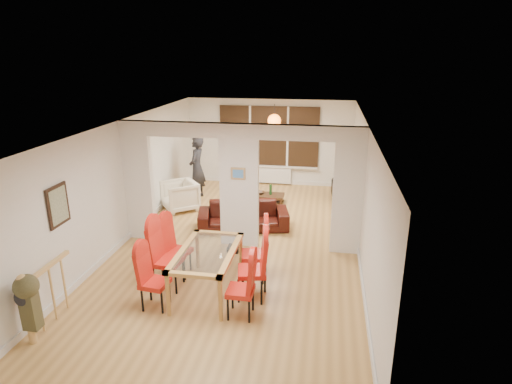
% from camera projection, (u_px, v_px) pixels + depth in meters
% --- Properties ---
extents(floor, '(5.00, 9.00, 0.01)m').
position_uv_depth(floor, '(240.00, 244.00, 9.21)').
color(floor, tan).
rests_on(floor, ground).
extents(room_walls, '(5.00, 9.00, 2.60)m').
position_uv_depth(room_walls, '(239.00, 186.00, 8.80)').
color(room_walls, silver).
rests_on(room_walls, floor).
extents(divider_wall, '(5.00, 0.18, 2.60)m').
position_uv_depth(divider_wall, '(239.00, 186.00, 8.80)').
color(divider_wall, white).
rests_on(divider_wall, floor).
extents(bay_window_blinds, '(3.00, 0.08, 1.80)m').
position_uv_depth(bay_window_blinds, '(269.00, 136.00, 12.90)').
color(bay_window_blinds, black).
rests_on(bay_window_blinds, room_walls).
extents(radiator, '(1.40, 0.08, 0.50)m').
position_uv_depth(radiator, '(268.00, 175.00, 13.24)').
color(radiator, white).
rests_on(radiator, floor).
extents(pendant_light, '(0.36, 0.36, 0.36)m').
position_uv_depth(pendant_light, '(274.00, 121.00, 11.58)').
color(pendant_light, orange).
rests_on(pendant_light, room_walls).
extents(stair_newel, '(0.40, 1.20, 1.10)m').
position_uv_depth(stair_newel, '(50.00, 290.00, 6.40)').
color(stair_newel, tan).
rests_on(stair_newel, floor).
extents(wall_poster, '(0.04, 0.52, 0.67)m').
position_uv_depth(wall_poster, '(58.00, 205.00, 6.85)').
color(wall_poster, gray).
rests_on(wall_poster, room_walls).
extents(pillar_photo, '(0.30, 0.03, 0.25)m').
position_uv_depth(pillar_photo, '(238.00, 174.00, 8.62)').
color(pillar_photo, '#4C8CD8').
rests_on(pillar_photo, divider_wall).
extents(dining_table, '(0.93, 1.66, 0.78)m').
position_uv_depth(dining_table, '(208.00, 271.00, 7.27)').
color(dining_table, '#B98844').
rests_on(dining_table, floor).
extents(dining_chair_la, '(0.46, 0.46, 1.02)m').
position_uv_depth(dining_chair_la, '(155.00, 279.00, 6.80)').
color(dining_chair_la, red).
rests_on(dining_chair_la, floor).
extents(dining_chair_lb, '(0.51, 0.51, 1.18)m').
position_uv_depth(dining_chair_lb, '(168.00, 256.00, 7.36)').
color(dining_chair_lb, red).
rests_on(dining_chair_lb, floor).
extents(dining_chair_lc, '(0.52, 0.52, 1.08)m').
position_uv_depth(dining_chair_lc, '(177.00, 248.00, 7.80)').
color(dining_chair_lc, red).
rests_on(dining_chair_lc, floor).
extents(dining_chair_ra, '(0.42, 0.42, 1.03)m').
position_uv_depth(dining_chair_ra, '(240.00, 286.00, 6.57)').
color(dining_chair_ra, red).
rests_on(dining_chair_ra, floor).
extents(dining_chair_rb, '(0.54, 0.54, 1.16)m').
position_uv_depth(dining_chair_rb, '(252.00, 266.00, 7.04)').
color(dining_chair_rb, red).
rests_on(dining_chair_rb, floor).
extents(dining_chair_rc, '(0.52, 0.52, 1.11)m').
position_uv_depth(dining_chair_rc, '(254.00, 251.00, 7.65)').
color(dining_chair_rc, red).
rests_on(dining_chair_rc, floor).
extents(sofa, '(2.20, 1.24, 0.61)m').
position_uv_depth(sofa, '(243.00, 216.00, 9.95)').
color(sofa, black).
rests_on(sofa, floor).
extents(armchair, '(1.16, 1.16, 0.76)m').
position_uv_depth(armchair, '(180.00, 196.00, 11.07)').
color(armchair, '#F2E8CD').
rests_on(armchair, floor).
extents(person, '(0.65, 0.44, 1.75)m').
position_uv_depth(person, '(197.00, 168.00, 11.80)').
color(person, black).
rests_on(person, floor).
extents(television, '(0.96, 0.20, 0.55)m').
position_uv_depth(television, '(332.00, 188.00, 12.02)').
color(television, black).
rests_on(television, floor).
extents(coffee_table, '(1.07, 0.58, 0.24)m').
position_uv_depth(coffee_table, '(265.00, 198.00, 11.67)').
color(coffee_table, '#362112').
rests_on(coffee_table, floor).
extents(bottle, '(0.07, 0.07, 0.30)m').
position_uv_depth(bottle, '(271.00, 189.00, 11.58)').
color(bottle, '#143F19').
rests_on(bottle, coffee_table).
extents(bowl, '(0.23, 0.23, 0.06)m').
position_uv_depth(bowl, '(260.00, 193.00, 11.69)').
color(bowl, '#362112').
rests_on(bowl, coffee_table).
extents(shoes, '(0.24, 0.26, 0.10)m').
position_uv_depth(shoes, '(234.00, 249.00, 8.87)').
color(shoes, black).
rests_on(shoes, floor).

